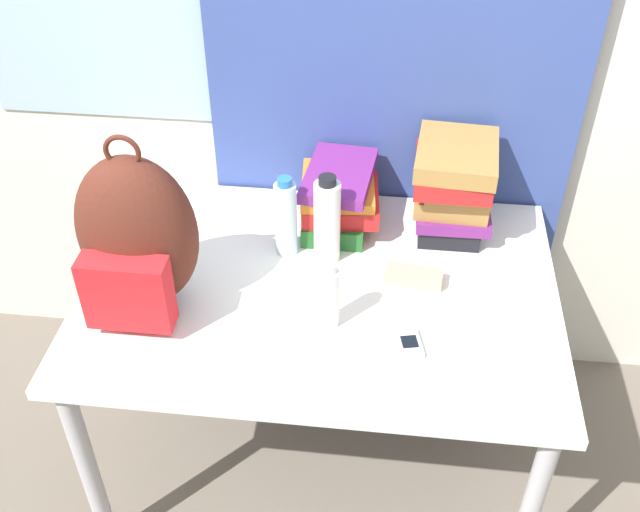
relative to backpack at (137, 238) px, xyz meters
name	(u,v)px	position (x,y,z in m)	size (l,w,h in m)	color
wall_back	(340,8)	(0.43, 0.63, 0.35)	(6.00, 0.06, 2.50)	silver
curtain_blue	(398,18)	(0.59, 0.57, 0.34)	(1.05, 0.04, 2.50)	#384C93
desk	(320,307)	(0.43, 0.11, -0.28)	(1.24, 0.87, 0.70)	silver
backpack	(137,238)	(0.00, 0.00, 0.00)	(0.30, 0.26, 0.48)	#512319
book_stack_left	(338,197)	(0.45, 0.39, -0.11)	(0.24, 0.29, 0.18)	#1E5623
book_stack_center	(453,186)	(0.77, 0.40, -0.05)	(0.23, 0.28, 0.27)	black
water_bottle	(286,218)	(0.32, 0.24, -0.09)	(0.06, 0.06, 0.24)	silver
sports_bottle	(327,221)	(0.44, 0.23, -0.08)	(0.07, 0.07, 0.26)	white
sunscreen_bottle	(329,297)	(0.47, -0.03, -0.11)	(0.05, 0.05, 0.19)	white
cell_phone	(409,344)	(0.67, -0.09, -0.19)	(0.07, 0.10, 0.02)	#B7BCC6
sunglasses_case	(414,277)	(0.67, 0.15, -0.18)	(0.16, 0.07, 0.04)	gray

